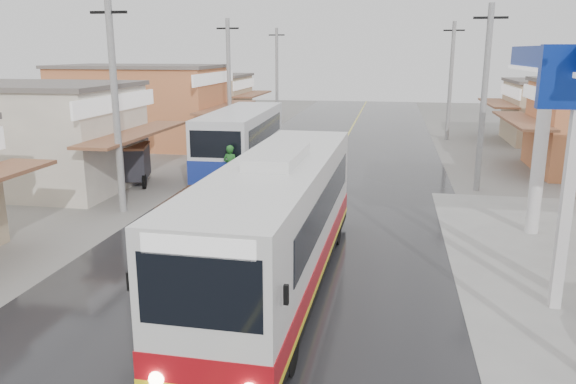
% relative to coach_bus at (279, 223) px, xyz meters
% --- Properties ---
extents(ground, '(120.00, 120.00, 0.00)m').
position_rel_coach_bus_xyz_m(ground, '(-0.37, -3.10, -1.75)').
color(ground, slate).
rests_on(ground, ground).
extents(road, '(12.00, 90.00, 0.02)m').
position_rel_coach_bus_xyz_m(road, '(-0.37, 11.90, -1.74)').
color(road, black).
rests_on(road, ground).
extents(centre_line, '(0.15, 90.00, 0.01)m').
position_rel_coach_bus_xyz_m(centre_line, '(-0.37, 11.90, -1.73)').
color(centre_line, '#D8CC4C').
rests_on(centre_line, road).
extents(shopfronts_left, '(11.00, 44.00, 5.20)m').
position_rel_coach_bus_xyz_m(shopfronts_left, '(-13.37, 14.90, -1.75)').
color(shopfronts_left, tan).
rests_on(shopfronts_left, ground).
extents(utility_poles_left, '(1.60, 50.00, 8.00)m').
position_rel_coach_bus_xyz_m(utility_poles_left, '(-7.37, 12.90, -1.75)').
color(utility_poles_left, gray).
rests_on(utility_poles_left, ground).
extents(utility_poles_right, '(1.60, 36.00, 8.00)m').
position_rel_coach_bus_xyz_m(utility_poles_right, '(6.63, 11.90, -1.75)').
color(utility_poles_right, gray).
rests_on(utility_poles_right, ground).
extents(coach_bus, '(2.82, 11.67, 3.62)m').
position_rel_coach_bus_xyz_m(coach_bus, '(0.00, 0.00, 0.00)').
color(coach_bus, silver).
rests_on(coach_bus, road).
extents(second_bus, '(2.84, 9.60, 3.16)m').
position_rel_coach_bus_xyz_m(second_bus, '(-4.64, 13.59, -0.04)').
color(second_bus, silver).
rests_on(second_bus, road).
extents(cyclist, '(1.23, 2.23, 2.28)m').
position_rel_coach_bus_xyz_m(cyclist, '(-3.78, 8.78, -1.00)').
color(cyclist, black).
rests_on(cyclist, ground).
extents(tricycle_near, '(2.21, 2.58, 1.86)m').
position_rel_coach_bus_xyz_m(tricycle_near, '(-9.04, 10.23, -0.69)').
color(tricycle_near, '#26262D').
rests_on(tricycle_near, ground).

